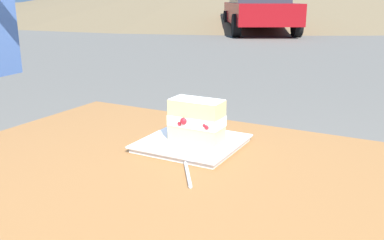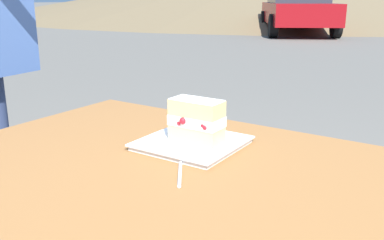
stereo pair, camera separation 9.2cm
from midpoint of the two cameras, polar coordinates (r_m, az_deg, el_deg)
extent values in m
cylinder|color=brown|center=(1.64, -8.46, -10.93)|extent=(0.07, 0.07, 0.68)
cube|color=brown|center=(0.89, 1.93, -9.24)|extent=(1.27, 0.89, 0.04)
cube|color=white|center=(1.08, 2.44, -3.25)|extent=(0.22, 0.22, 0.01)
cube|color=white|center=(1.07, 2.44, -2.84)|extent=(0.24, 0.24, 0.00)
cube|color=#E0C17A|center=(1.07, 3.07, -1.81)|extent=(0.13, 0.06, 0.04)
cube|color=white|center=(1.06, 3.10, -0.13)|extent=(0.13, 0.07, 0.03)
sphere|color=#B21923|center=(1.05, 0.89, -0.45)|extent=(0.02, 0.02, 0.02)
sphere|color=#B21923|center=(1.01, 4.08, -0.77)|extent=(0.01, 0.01, 0.01)
sphere|color=#B21923|center=(1.01, 4.36, -1.03)|extent=(0.01, 0.01, 0.01)
sphere|color=#B21923|center=(1.04, 1.31, -0.13)|extent=(0.02, 0.02, 0.02)
cube|color=#E0C17A|center=(1.05, 3.13, 1.59)|extent=(0.13, 0.06, 0.04)
cube|color=white|center=(1.04, 3.14, 2.67)|extent=(0.13, 0.06, 0.00)
cylinder|color=silver|center=(0.91, 1.29, -7.01)|extent=(0.08, 0.12, 0.01)
cube|color=silver|center=(0.99, 1.17, -5.09)|extent=(0.04, 0.04, 0.01)
cylinder|color=navy|center=(1.75, -22.21, -7.70)|extent=(0.08, 0.08, 0.82)
cube|color=maroon|center=(13.64, 14.02, 13.60)|extent=(3.54, 4.42, 0.59)
cylinder|color=black|center=(12.55, 18.83, 11.71)|extent=(0.51, 0.67, 0.64)
cylinder|color=black|center=(12.24, 10.95, 12.17)|extent=(0.51, 0.67, 0.64)
cylinder|color=black|center=(15.09, 16.35, 12.50)|extent=(0.51, 0.67, 0.64)
cylinder|color=black|center=(14.83, 9.78, 12.85)|extent=(0.51, 0.67, 0.64)
camera|label=1|loc=(0.05, -87.52, 0.71)|focal=40.16mm
camera|label=2|loc=(0.05, 92.48, -0.71)|focal=40.16mm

